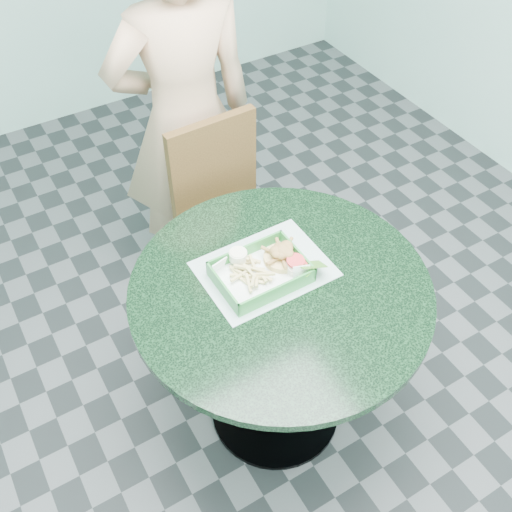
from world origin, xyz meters
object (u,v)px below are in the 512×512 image
diner_person (184,102)px  sauce_ramekin (238,259)px  crab_sandwich (282,257)px  food_basket (261,279)px  dining_chair (226,214)px  cafe_table (279,323)px

diner_person → sauce_ramekin: bearing=83.1°
crab_sandwich → sauce_ramekin: crab_sandwich is taller
food_basket → diner_person: bearing=80.1°
crab_sandwich → dining_chair: bearing=82.1°
food_basket → crab_sandwich: size_ratio=2.33×
dining_chair → cafe_table: bearing=-103.7°
sauce_ramekin → dining_chair: bearing=66.9°
diner_person → food_basket: diner_person is taller
diner_person → food_basket: 0.86m
food_basket → crab_sandwich: 0.10m
dining_chair → food_basket: size_ratio=3.31×
cafe_table → sauce_ramekin: size_ratio=16.29×
dining_chair → diner_person: diner_person is taller
dining_chair → crab_sandwich: size_ratio=7.71×
food_basket → sauce_ramekin: bearing=112.2°
sauce_ramekin → food_basket: bearing=-67.8°
cafe_table → diner_person: diner_person is taller
food_basket → sauce_ramekin: 0.10m
sauce_ramekin → crab_sandwich: bearing=-26.9°
food_basket → crab_sandwich: crab_sandwich is taller
crab_sandwich → sauce_ramekin: (-0.13, 0.06, 0.00)m
dining_chair → sauce_ramekin: bearing=-114.9°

